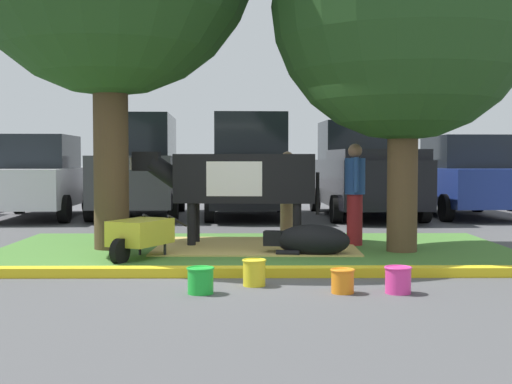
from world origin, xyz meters
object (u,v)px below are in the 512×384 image
object	(u,v)px
shade_tree_right	(404,9)
bucket_pink	(398,279)
calf_lying	(311,241)
wheelbarrow	(140,233)
suv_dark_grey	(139,166)
cow_holstein	(239,179)
suv_black	(248,166)
sedan_blue	(464,177)
person_handler	(355,191)
hatchback_white	(40,178)
bucket_green	(201,280)
pickup_truck_black	(364,172)
person_visitor_near	(287,192)
bucket_orange	(343,280)
bucket_yellow	(254,272)

from	to	relation	value
shade_tree_right	bucket_pink	size ratio (longest dim) A/B	19.22
calf_lying	bucket_pink	world-z (taller)	calf_lying
wheelbarrow	suv_dark_grey	size ratio (longest dim) A/B	0.33
cow_holstein	wheelbarrow	xyz separation A→B (m)	(-1.40, -1.55, -0.73)
cow_holstein	suv_black	bearing A→B (deg)	88.45
suv_dark_grey	sedan_blue	world-z (taller)	suv_dark_grey
calf_lying	person_handler	bearing A→B (deg)	55.04
person_handler	hatchback_white	size ratio (longest dim) A/B	0.38
calf_lying	bucket_green	bearing A→B (deg)	-116.78
bucket_green	pickup_truck_black	bearing A→B (deg)	71.31
bucket_pink	pickup_truck_black	world-z (taller)	pickup_truck_black
person_visitor_near	suv_black	bearing A→B (deg)	98.47
bucket_orange	bucket_pink	bearing A→B (deg)	-1.49
shade_tree_right	suv_black	world-z (taller)	shade_tree_right
pickup_truck_black	bucket_orange	bearing A→B (deg)	-100.49
suv_black	cow_holstein	bearing A→B (deg)	-91.55
shade_tree_right	hatchback_white	world-z (taller)	shade_tree_right
shade_tree_right	hatchback_white	size ratio (longest dim) A/B	1.30
bucket_pink	suv_black	xyz separation A→B (m)	(-1.64, 9.87, 1.12)
person_visitor_near	suv_dark_grey	bearing A→B (deg)	124.82
cow_holstein	suv_dark_grey	size ratio (longest dim) A/B	0.67
person_visitor_near	person_handler	bearing A→B (deg)	-44.52
wheelbarrow	pickup_truck_black	world-z (taller)	pickup_truck_black
shade_tree_right	bucket_green	bearing A→B (deg)	-131.37
suv_black	person_visitor_near	bearing A→B (deg)	-81.53
bucket_pink	bucket_green	bearing A→B (deg)	179.97
hatchback_white	suv_dark_grey	bearing A→B (deg)	9.95
shade_tree_right	person_visitor_near	size ratio (longest dim) A/B	3.66
bucket_green	pickup_truck_black	distance (m)	10.67
wheelbarrow	bucket_pink	size ratio (longest dim) A/B	5.17
cow_holstein	wheelbarrow	distance (m)	2.22
calf_lying	sedan_blue	bearing A→B (deg)	58.01
person_visitor_near	bucket_yellow	xyz separation A→B (m)	(-0.63, -4.64, -0.69)
wheelbarrow	bucket_pink	world-z (taller)	wheelbarrow
person_visitor_near	bucket_orange	world-z (taller)	person_visitor_near
person_visitor_near	bucket_orange	size ratio (longest dim) A/B	5.84
person_handler	pickup_truck_black	xyz separation A→B (m)	(1.13, 6.01, 0.19)
wheelbarrow	sedan_blue	distance (m)	10.23
shade_tree_right	hatchback_white	xyz separation A→B (m)	(-7.50, 6.36, -2.77)
hatchback_white	wheelbarrow	bearing A→B (deg)	-63.51
shade_tree_right	bucket_pink	world-z (taller)	shade_tree_right
cow_holstein	bucket_pink	size ratio (longest dim) A/B	10.38
person_visitor_near	sedan_blue	bearing A→B (deg)	46.30
person_handler	bucket_pink	xyz separation A→B (m)	(-0.13, -4.06, -0.77)
cow_holstein	pickup_truck_black	size ratio (longest dim) A/B	0.57
cow_holstein	pickup_truck_black	world-z (taller)	pickup_truck_black
cow_holstein	wheelbarrow	bearing A→B (deg)	-132.17
bucket_green	bucket_yellow	bearing A→B (deg)	38.09
bucket_yellow	bucket_orange	xyz separation A→B (m)	(0.96, -0.44, -0.02)
cow_holstein	sedan_blue	bearing A→B (deg)	46.83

